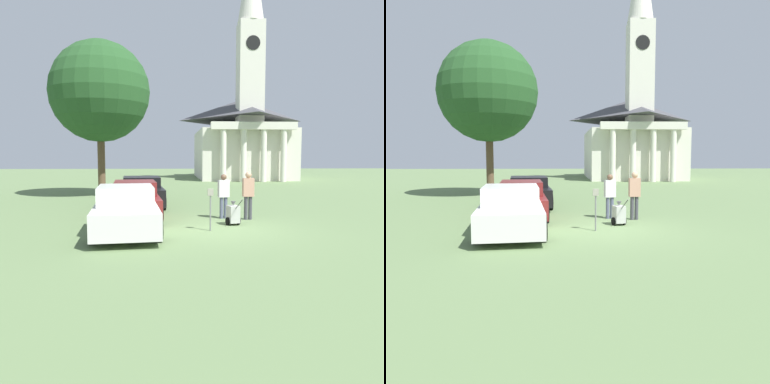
{
  "view_description": "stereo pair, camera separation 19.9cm",
  "coord_description": "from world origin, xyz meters",
  "views": [
    {
      "loc": [
        -1.54,
        -12.04,
        2.42
      ],
      "look_at": [
        -0.79,
        1.65,
        1.1
      ],
      "focal_mm": 35.0,
      "sensor_mm": 36.0,
      "label": 1
    },
    {
      "loc": [
        -1.34,
        -12.05,
        2.42
      ],
      "look_at": [
        -0.79,
        1.65,
        1.1
      ],
      "focal_mm": 35.0,
      "sensor_mm": 36.0,
      "label": 2
    }
  ],
  "objects": [
    {
      "name": "ground_plane",
      "position": [
        0.0,
        0.0,
        0.0
      ],
      "size": [
        120.0,
        120.0,
        0.0
      ],
      "primitive_type": "plane",
      "color": "#607A4C"
    },
    {
      "name": "parked_car_white",
      "position": [
        -2.99,
        -0.15,
        0.7
      ],
      "size": [
        2.46,
        5.15,
        1.49
      ],
      "rotation": [
        0.0,
        0.0,
        0.11
      ],
      "color": "silver",
      "rests_on": "ground_plane"
    },
    {
      "name": "parked_car_maroon",
      "position": [
        -2.99,
        2.84,
        0.68
      ],
      "size": [
        2.35,
        5.19,
        1.44
      ],
      "rotation": [
        0.0,
        0.0,
        0.11
      ],
      "color": "maroon",
      "rests_on": "ground_plane"
    },
    {
      "name": "parked_car_black",
      "position": [
        -2.99,
        6.05,
        0.69
      ],
      "size": [
        2.48,
        5.08,
        1.44
      ],
      "rotation": [
        0.0,
        0.0,
        0.11
      ],
      "color": "black",
      "rests_on": "ground_plane"
    },
    {
      "name": "parking_meter",
      "position": [
        -0.29,
        -0.12,
        0.95
      ],
      "size": [
        0.18,
        0.09,
        1.37
      ],
      "color": "slate",
      "rests_on": "ground_plane"
    },
    {
      "name": "person_worker",
      "position": [
        0.47,
        2.27,
        0.98
      ],
      "size": [
        0.46,
        0.3,
        1.72
      ],
      "rotation": [
        0.0,
        0.0,
        3.35
      ],
      "color": "#515670",
      "rests_on": "ground_plane"
    },
    {
      "name": "person_supervisor",
      "position": [
        1.37,
        1.97,
        1.05
      ],
      "size": [
        0.43,
        0.25,
        1.83
      ],
      "rotation": [
        0.0,
        0.0,
        3.21
      ],
      "color": "#3F3F47",
      "rests_on": "ground_plane"
    },
    {
      "name": "equipment_cart",
      "position": [
        0.62,
        0.88,
        0.39
      ],
      "size": [
        0.53,
        1.0,
        1.0
      ],
      "rotation": [
        0.0,
        0.0,
        0.26
      ],
      "color": "#B2B2AD",
      "rests_on": "ground_plane"
    },
    {
      "name": "church",
      "position": [
        6.15,
        28.99,
        5.23
      ],
      "size": [
        9.68,
        13.62,
        23.34
      ],
      "color": "silver",
      "rests_on": "ground_plane"
    },
    {
      "name": "shade_tree",
      "position": [
        -5.74,
        10.77,
        6.19
      ],
      "size": [
        5.9,
        5.9,
        9.15
      ],
      "color": "brown",
      "rests_on": "ground_plane"
    }
  ]
}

